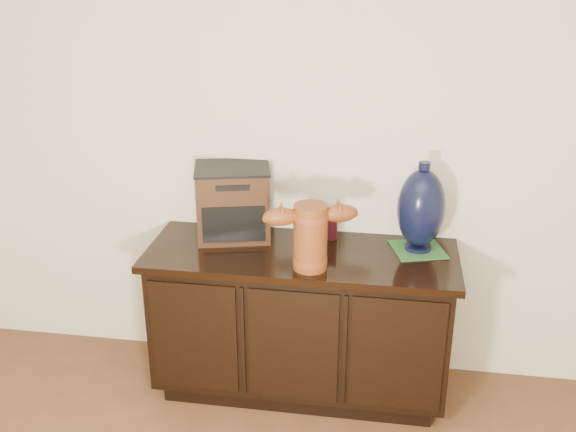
% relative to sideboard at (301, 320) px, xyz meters
% --- Properties ---
extents(sideboard, '(1.46, 0.56, 0.75)m').
position_rel_sideboard_xyz_m(sideboard, '(0.00, 0.00, 0.00)').
color(sideboard, black).
rests_on(sideboard, ground).
extents(terracotta_vessel, '(0.42, 0.20, 0.30)m').
position_rel_sideboard_xyz_m(terracotta_vessel, '(0.06, -0.16, 0.54)').
color(terracotta_vessel, brown).
rests_on(terracotta_vessel, sideboard).
extents(tv_radio, '(0.41, 0.36, 0.36)m').
position_rel_sideboard_xyz_m(tv_radio, '(-0.36, 0.14, 0.55)').
color(tv_radio, '#381D0E').
rests_on(tv_radio, sideboard).
extents(green_mat, '(0.29, 0.29, 0.01)m').
position_rel_sideboard_xyz_m(green_mat, '(0.54, 0.11, 0.37)').
color(green_mat, '#295B2A').
rests_on(green_mat, sideboard).
extents(lamp_base, '(0.27, 0.27, 0.43)m').
position_rel_sideboard_xyz_m(lamp_base, '(0.54, 0.11, 0.58)').
color(lamp_base, black).
rests_on(lamp_base, green_mat).
extents(spray_can, '(0.06, 0.06, 0.17)m').
position_rel_sideboard_xyz_m(spray_can, '(0.12, 0.18, 0.45)').
color(spray_can, '#580F1C').
rests_on(spray_can, sideboard).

